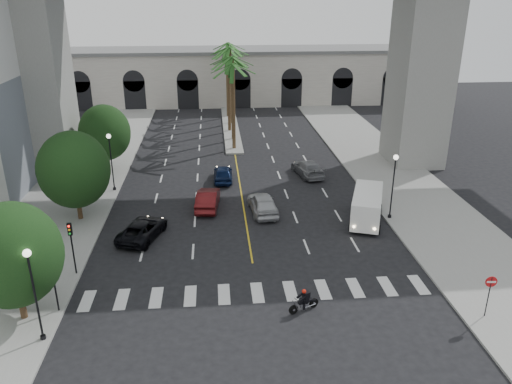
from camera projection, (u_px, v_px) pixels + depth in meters
name	position (u px, v px, depth m)	size (l,w,h in m)	color
ground	(255.00, 279.00, 31.30)	(140.00, 140.00, 0.00)	black
sidewalk_left	(71.00, 196.00, 43.93)	(8.00, 100.00, 0.15)	gray
sidewalk_right	(402.00, 185.00, 46.36)	(8.00, 100.00, 0.15)	gray
median	(231.00, 127.00, 66.40)	(2.00, 24.00, 0.20)	gray
pier_building	(226.00, 76.00, 80.58)	(71.00, 10.50, 8.50)	silver
palm_a	(233.00, 69.00, 53.81)	(3.20, 3.20, 10.30)	#47331E
palm_b	(232.00, 61.00, 57.42)	(3.20, 3.20, 10.60)	#47331E
palm_c	(228.00, 61.00, 61.26)	(3.20, 3.20, 10.10)	#47331E
palm_d	(230.00, 51.00, 64.72)	(3.20, 3.20, 10.90)	#47331E
palm_e	(227.00, 52.00, 68.57)	(3.20, 3.20, 10.40)	#47331E
palm_f	(228.00, 47.00, 72.19)	(3.20, 3.20, 10.70)	#47331E
street_tree_near	(12.00, 255.00, 25.97)	(5.20, 5.20, 6.89)	#382616
street_tree_mid	(74.00, 170.00, 37.93)	(5.44, 5.44, 7.21)	#382616
street_tree_far	(105.00, 133.00, 49.14)	(5.04, 5.04, 6.68)	#382616
lamp_post_left_near	(34.00, 288.00, 24.55)	(0.40, 0.40, 5.35)	black
lamp_post_left_far	(111.00, 157.00, 43.97)	(0.40, 0.40, 5.35)	black
lamp_post_right	(393.00, 181.00, 38.43)	(0.40, 0.40, 5.35)	black
traffic_signal_near	(53.00, 274.00, 27.14)	(0.25, 0.18, 3.65)	black
traffic_signal_far	(71.00, 240.00, 30.84)	(0.25, 0.18, 3.65)	black
motorcycle_rider	(305.00, 301.00, 28.02)	(1.81, 0.86, 1.39)	black
car_a	(263.00, 203.00, 40.47)	(1.96, 4.88, 1.66)	#ABACB0
car_b	(208.00, 199.00, 41.41)	(1.68, 4.82, 1.59)	#521012
car_c	(143.00, 229.00, 36.36)	(2.30, 4.98, 1.39)	black
car_d	(308.00, 168.00, 48.89)	(2.07, 5.10, 1.48)	slate
car_e	(223.00, 173.00, 47.44)	(1.74, 4.34, 1.48)	#0D1B3F
cargo_van	(367.00, 206.00, 38.69)	(3.91, 6.08, 2.43)	white
pedestrian_b	(19.00, 250.00, 32.50)	(0.94, 0.73, 1.94)	black
do_not_enter_sign	(490.00, 288.00, 26.87)	(0.65, 0.08, 2.65)	black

